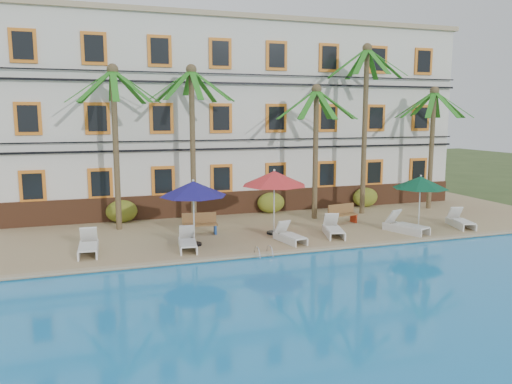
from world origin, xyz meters
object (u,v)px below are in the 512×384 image
object	(u,v)px
lounger_a	(88,246)
lounger_b	(188,242)
palm_d	(365,107)
bench_left	(200,224)
palm_e	(432,130)
lounger_c	(290,235)
lounger_f	(460,221)
palm_b	(192,122)
lounger_d	(333,229)
umbrella_red	(274,179)
umbrella_green	(421,183)
lounger_e	(405,225)
bench_right	(342,214)
umbrella_blue	(193,189)
pool_ladder	(264,255)
palm_a	(115,124)
palm_c	(316,132)

from	to	relation	value
lounger_a	lounger_b	world-z (taller)	lounger_a
palm_d	bench_left	xyz separation A→B (m)	(-9.14, -1.93, -5.08)
palm_e	lounger_c	size ratio (longest dim) A/B	3.69
lounger_b	lounger_f	bearing A→B (deg)	-0.45
lounger_a	palm_b	bearing A→B (deg)	40.34
lounger_c	lounger_d	xyz separation A→B (m)	(2.21, 0.41, 0.03)
palm_b	bench_left	bearing A→B (deg)	-94.94
umbrella_red	lounger_b	world-z (taller)	umbrella_red
umbrella_red	umbrella_green	xyz separation A→B (m)	(6.65, -1.13, -0.31)
palm_d	lounger_e	bearing A→B (deg)	-95.40
palm_b	lounger_b	size ratio (longest dim) A/B	3.98
lounger_a	lounger_f	xyz separation A→B (m)	(16.46, -0.64, -0.02)
umbrella_green	bench_right	world-z (taller)	umbrella_green
palm_e	bench_right	world-z (taller)	palm_e
palm_d	umbrella_blue	bearing A→B (deg)	-159.11
pool_ladder	lounger_e	bearing A→B (deg)	12.04
lounger_d	lounger_e	size ratio (longest dim) A/B	0.94
palm_a	bench_left	xyz separation A→B (m)	(3.31, -2.09, -4.29)
umbrella_green	umbrella_red	bearing A→B (deg)	170.32
palm_e	lounger_e	distance (m)	7.70
palm_a	lounger_d	world-z (taller)	palm_a
lounger_a	lounger_d	bearing A→B (deg)	-1.87
bench_right	bench_left	bearing A→B (deg)	-179.87
umbrella_green	lounger_e	bearing A→B (deg)	-157.05
palm_b	bench_right	size ratio (longest dim) A/B	4.81
bench_right	lounger_b	bearing A→B (deg)	-163.78
palm_a	lounger_b	world-z (taller)	palm_a
umbrella_blue	pool_ladder	xyz separation A→B (m)	(2.15, -2.26, -2.28)
palm_b	palm_d	xyz separation A→B (m)	(8.94, -0.44, 0.73)
umbrella_blue	bench_right	bearing A→B (deg)	13.47
palm_b	pool_ladder	world-z (taller)	palm_b
palm_d	umbrella_green	world-z (taller)	palm_d
lounger_e	umbrella_blue	bearing A→B (deg)	175.53
lounger_f	palm_e	bearing A→B (deg)	70.15
bench_right	palm_a	bearing A→B (deg)	168.57
palm_c	umbrella_green	bearing A→B (deg)	-45.40
umbrella_green	lounger_b	distance (m)	10.88
palm_d	umbrella_green	bearing A→B (deg)	-81.59
palm_e	lounger_d	size ratio (longest dim) A/B	3.33
palm_b	lounger_d	bearing A→B (deg)	-40.42
lounger_d	lounger_f	bearing A→B (deg)	-2.83
lounger_e	umbrella_red	bearing A→B (deg)	164.47
palm_d	palm_e	xyz separation A→B (m)	(4.28, 0.11, -1.20)
palm_a	lounger_d	size ratio (longest dim) A/B	3.66
lounger_f	pool_ladder	distance (m)	10.43
umbrella_green	bench_left	size ratio (longest dim) A/B	1.62
umbrella_green	lounger_d	world-z (taller)	umbrella_green
umbrella_red	palm_b	bearing A→B (deg)	130.92
palm_c	lounger_b	bearing A→B (deg)	-152.02
pool_ladder	umbrella_red	bearing A→B (deg)	63.32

